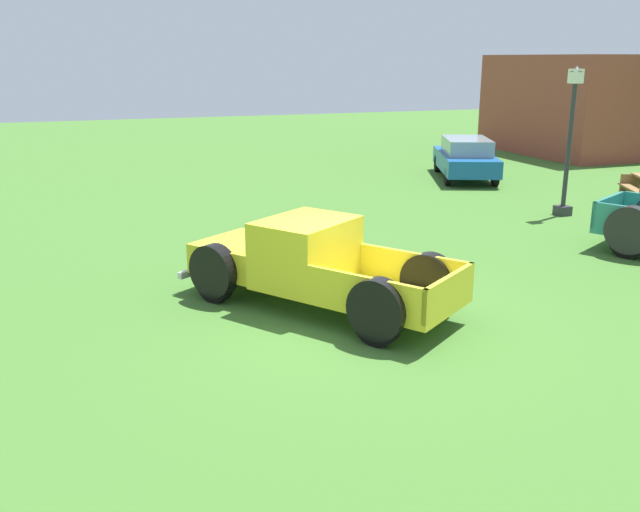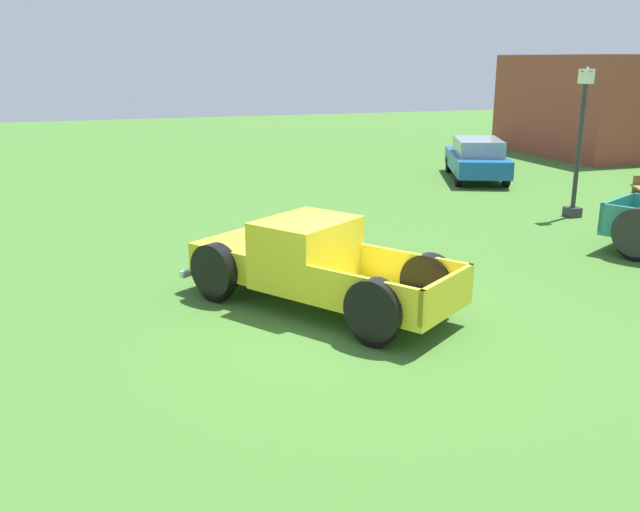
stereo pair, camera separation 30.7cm
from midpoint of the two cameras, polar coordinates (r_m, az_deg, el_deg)
name	(u,v)px [view 1 (the left image)]	position (r m, az deg, el deg)	size (l,w,h in m)	color
ground_plane	(357,320)	(11.10, 2.26, -5.30)	(80.00, 80.00, 0.00)	#3D6B28
pickup_truck_foreground	(303,264)	(11.61, -2.17, -0.65)	(4.95, 4.14, 1.48)	yellow
sedan_distant_a	(466,157)	(24.49, 11.62, 8.01)	(4.55, 3.21, 1.41)	#195699
lamp_post_near	(570,139)	(19.18, 19.56, 9.13)	(0.36, 0.36, 3.86)	#2D2D33
brick_pavilion	(573,105)	(32.61, 19.98, 11.72)	(7.23, 4.82, 4.18)	brown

